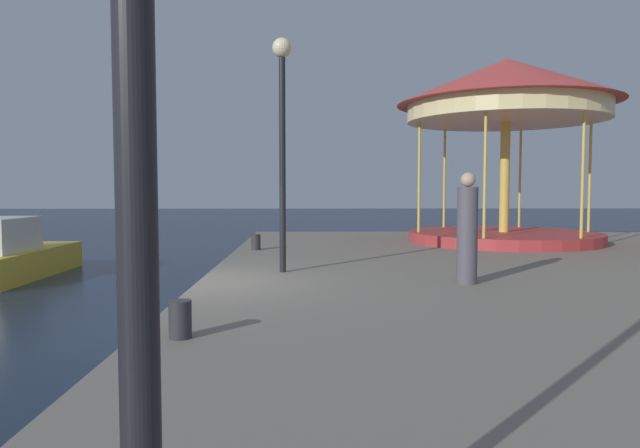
{
  "coord_description": "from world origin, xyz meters",
  "views": [
    {
      "loc": [
        1.87,
        -9.69,
        2.37
      ],
      "look_at": [
        2.15,
        3.5,
        1.57
      ],
      "focal_mm": 32.35,
      "sensor_mm": 36.0,
      "label": 1
    }
  ],
  "objects_px": {
    "bollard_north": "(180,319)",
    "person_near_carousel": "(467,232)",
    "carousel": "(506,107)",
    "motorboat_yellow": "(9,256)",
    "lamp_post_mid_promenade": "(282,113)",
    "bollard_center": "(256,242)"
  },
  "relations": [
    {
      "from": "carousel",
      "to": "person_near_carousel",
      "type": "bearing_deg",
      "value": -113.05
    },
    {
      "from": "bollard_north",
      "to": "person_near_carousel",
      "type": "bearing_deg",
      "value": 40.73
    },
    {
      "from": "carousel",
      "to": "person_near_carousel",
      "type": "distance_m",
      "value": 8.61
    },
    {
      "from": "person_near_carousel",
      "to": "lamp_post_mid_promenade",
      "type": "bearing_deg",
      "value": 156.1
    },
    {
      "from": "person_near_carousel",
      "to": "motorboat_yellow",
      "type": "bearing_deg",
      "value": 150.86
    },
    {
      "from": "lamp_post_mid_promenade",
      "to": "person_near_carousel",
      "type": "bearing_deg",
      "value": -23.9
    },
    {
      "from": "motorboat_yellow",
      "to": "person_near_carousel",
      "type": "relative_size",
      "value": 2.61
    },
    {
      "from": "lamp_post_mid_promenade",
      "to": "bollard_center",
      "type": "distance_m",
      "value": 4.95
    },
    {
      "from": "lamp_post_mid_promenade",
      "to": "bollard_north",
      "type": "xyz_separation_m",
      "value": [
        -0.87,
        -4.81,
        -2.78
      ]
    },
    {
      "from": "bollard_center",
      "to": "person_near_carousel",
      "type": "distance_m",
      "value": 6.74
    },
    {
      "from": "carousel",
      "to": "bollard_center",
      "type": "height_order",
      "value": "carousel"
    },
    {
      "from": "lamp_post_mid_promenade",
      "to": "bollard_north",
      "type": "distance_m",
      "value": 5.62
    },
    {
      "from": "motorboat_yellow",
      "to": "carousel",
      "type": "relative_size",
      "value": 0.76
    },
    {
      "from": "bollard_north",
      "to": "person_near_carousel",
      "type": "xyz_separation_m",
      "value": [
        3.99,
        3.43,
        0.67
      ]
    },
    {
      "from": "bollard_center",
      "to": "bollard_north",
      "type": "distance_m",
      "value": 8.82
    },
    {
      "from": "lamp_post_mid_promenade",
      "to": "bollard_north",
      "type": "height_order",
      "value": "lamp_post_mid_promenade"
    },
    {
      "from": "motorboat_yellow",
      "to": "lamp_post_mid_promenade",
      "type": "bearing_deg",
      "value": -31.18
    },
    {
      "from": "motorboat_yellow",
      "to": "bollard_north",
      "type": "distance_m",
      "value": 11.42
    },
    {
      "from": "carousel",
      "to": "bollard_north",
      "type": "xyz_separation_m",
      "value": [
        -7.13,
        -10.83,
        -3.76
      ]
    },
    {
      "from": "carousel",
      "to": "bollard_north",
      "type": "bearing_deg",
      "value": -123.38
    },
    {
      "from": "carousel",
      "to": "bollard_north",
      "type": "relative_size",
      "value": 15.88
    },
    {
      "from": "bollard_center",
      "to": "person_near_carousel",
      "type": "relative_size",
      "value": 0.22
    }
  ]
}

